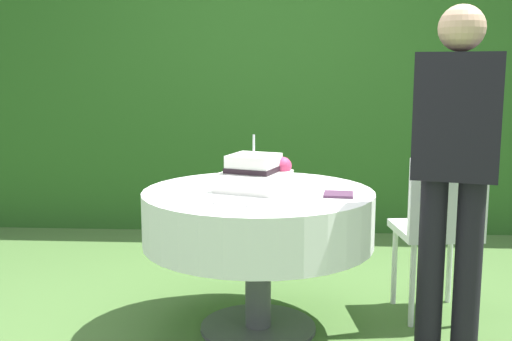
# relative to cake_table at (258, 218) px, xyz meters

# --- Properties ---
(ground_plane) EXTENTS (20.00, 20.00, 0.00)m
(ground_plane) POSITION_rel_cake_table_xyz_m (0.00, 0.00, -0.59)
(ground_plane) COLOR #476B33
(foliage_hedge) EXTENTS (6.51, 0.51, 2.25)m
(foliage_hedge) POSITION_rel_cake_table_xyz_m (0.00, 2.19, 0.53)
(foliage_hedge) COLOR #28561E
(foliage_hedge) RESTS_ON ground_plane
(cake_table) EXTENTS (1.15, 1.15, 0.73)m
(cake_table) POSITION_rel_cake_table_xyz_m (0.00, 0.00, 0.00)
(cake_table) COLOR #4C4C51
(cake_table) RESTS_ON ground_plane
(wedding_cake) EXTENTS (0.40, 0.40, 0.28)m
(wedding_cake) POSITION_rel_cake_table_xyz_m (-0.02, 0.02, 0.22)
(wedding_cake) COLOR white
(wedding_cake) RESTS_ON cake_table
(serving_plate_near) EXTENTS (0.12, 0.12, 0.01)m
(serving_plate_near) POSITION_rel_cake_table_xyz_m (0.43, 0.12, 0.15)
(serving_plate_near) COLOR white
(serving_plate_near) RESTS_ON cake_table
(serving_plate_far) EXTENTS (0.11, 0.11, 0.01)m
(serving_plate_far) POSITION_rel_cake_table_xyz_m (-0.13, -0.30, 0.15)
(serving_plate_far) COLOR white
(serving_plate_far) RESTS_ON cake_table
(serving_plate_left) EXTENTS (0.12, 0.12, 0.01)m
(serving_plate_left) POSITION_rel_cake_table_xyz_m (0.02, -0.34, 0.15)
(serving_plate_left) COLOR white
(serving_plate_left) RESTS_ON cake_table
(napkin_stack) EXTENTS (0.15, 0.15, 0.01)m
(napkin_stack) POSITION_rel_cake_table_xyz_m (0.39, -0.10, 0.15)
(napkin_stack) COLOR #4C2D47
(napkin_stack) RESTS_ON cake_table
(garden_chair) EXTENTS (0.45, 0.45, 0.89)m
(garden_chair) POSITION_rel_cake_table_xyz_m (0.94, 0.18, -0.05)
(garden_chair) COLOR white
(garden_chair) RESTS_ON ground_plane
(standing_person) EXTENTS (0.40, 0.29, 1.60)m
(standing_person) POSITION_rel_cake_table_xyz_m (0.88, -0.29, 0.34)
(standing_person) COLOR black
(standing_person) RESTS_ON ground_plane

